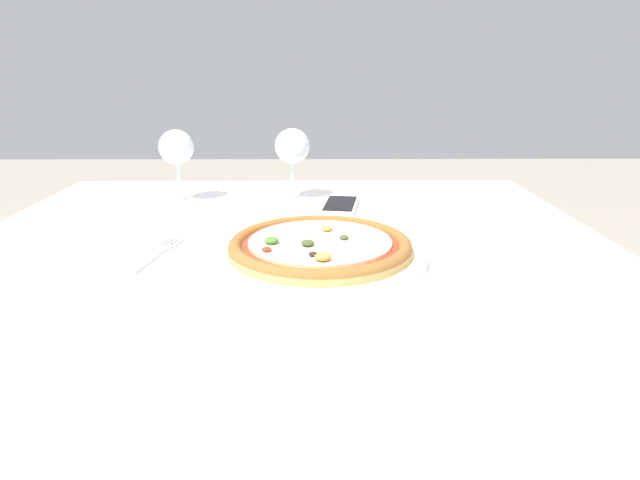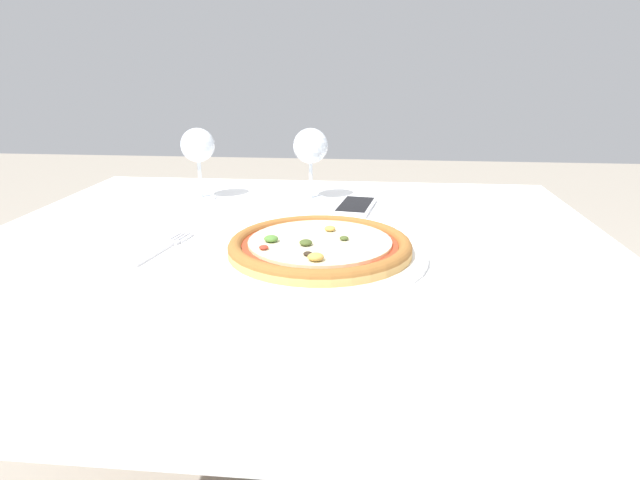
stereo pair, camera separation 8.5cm
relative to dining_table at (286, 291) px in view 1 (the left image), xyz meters
name	(u,v)px [view 1 (the left image)]	position (x,y,z in m)	size (l,w,h in m)	color
dining_table	(286,291)	(0.00, 0.00, 0.00)	(1.14, 1.07, 0.70)	brown
pizza_plate	(320,248)	(0.06, -0.06, 0.10)	(0.34, 0.34, 0.04)	white
fork	(157,253)	(-0.21, -0.04, 0.09)	(0.05, 0.17, 0.00)	silver
wine_glass_far_left	(291,148)	(0.00, 0.33, 0.20)	(0.08, 0.08, 0.16)	silver
wine_glass_far_right	(176,150)	(-0.25, 0.31, 0.20)	(0.08, 0.08, 0.16)	silver
cell_phone	(340,205)	(0.10, 0.26, 0.09)	(0.09, 0.15, 0.01)	white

